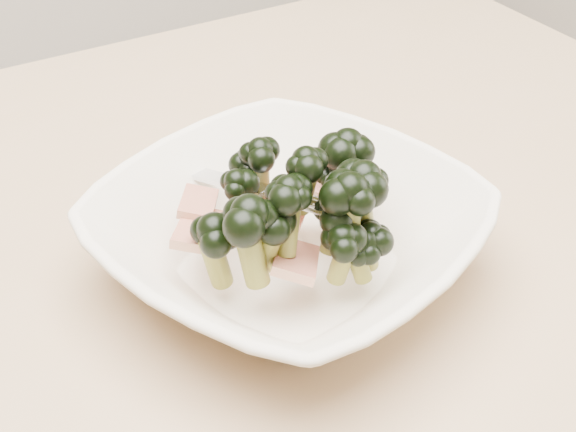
% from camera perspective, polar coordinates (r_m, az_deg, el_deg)
% --- Properties ---
extents(dining_table, '(1.20, 0.80, 0.75)m').
position_cam_1_polar(dining_table, '(0.66, -10.31, -11.56)').
color(dining_table, tan).
rests_on(dining_table, ground).
extents(broccoli_dish, '(0.33, 0.33, 0.12)m').
position_cam_1_polar(broccoli_dish, '(0.57, 0.16, -1.05)').
color(broccoli_dish, beige).
rests_on(broccoli_dish, dining_table).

